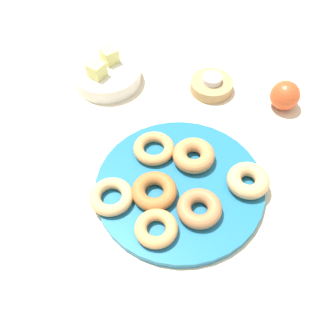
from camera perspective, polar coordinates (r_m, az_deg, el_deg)
The scene contains 15 objects.
ground_plane at distance 0.78m, azimuth 1.76°, elevation -3.10°, with size 2.40×2.40×0.00m, color beige.
donut_plate at distance 0.77m, azimuth 1.78°, elevation -2.77°, with size 0.34×0.34×0.02m, color #1E6B93.
donut_0 at distance 0.72m, azimuth 4.70°, elevation -6.02°, with size 0.09×0.09×0.03m, color #B27547.
donut_1 at distance 0.77m, azimuth 11.86°, elevation -1.82°, with size 0.08×0.08×0.03m, color tan.
donut_2 at distance 0.80m, azimuth -2.12°, elevation 2.95°, with size 0.09×0.09×0.02m, color tan.
donut_3 at distance 0.70m, azimuth -1.77°, elevation -9.00°, with size 0.08×0.08×0.02m, color tan.
donut_4 at distance 0.74m, azimuth -2.05°, elevation -3.47°, with size 0.09×0.09×0.03m, color #AD6B33.
donut_5 at distance 0.79m, azimuth 3.86°, elevation 1.89°, with size 0.09×0.09×0.03m, color #C6844C.
donut_6 at distance 0.74m, azimuth -8.45°, elevation -4.24°, with size 0.08×0.08×0.02m, color tan.
candle_holder at distance 0.97m, azimuth 6.49°, elevation 12.12°, with size 0.10×0.10×0.03m, color tan.
tealight at distance 0.95m, azimuth 6.60°, elevation 13.05°, with size 0.05×0.05×0.01m, color silver.
fruit_bowl at distance 0.99m, azimuth -9.06°, elevation 13.47°, with size 0.17×0.17×0.04m, color silver.
melon_chunk_left at distance 0.95m, azimuth -10.58°, elevation 14.18°, with size 0.04×0.04×0.04m, color #DBD67A.
melon_chunk_right at distance 0.99m, azimuth -8.70°, elevation 16.25°, with size 0.04×0.04×0.04m, color #DBD67A.
apple at distance 0.94m, azimuth 17.05°, elevation 10.31°, with size 0.07×0.07×0.07m, color #CC4C23.
Camera 1 is at (-0.35, -0.24, 0.65)m, focal length 40.87 mm.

